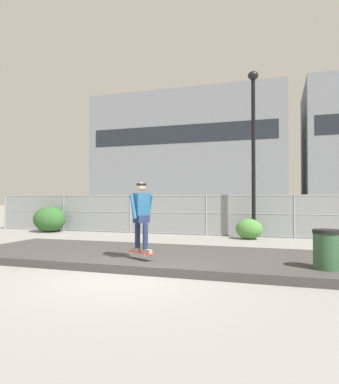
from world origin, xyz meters
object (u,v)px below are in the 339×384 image
(skateboard, at_px, (141,253))
(street_lamp, at_px, (253,135))
(shrub_center, at_px, (249,229))
(trash_bin, at_px, (327,254))
(parked_car_near, at_px, (152,213))
(shrub_left, at_px, (49,219))
(skater, at_px, (141,213))

(skateboard, distance_m, street_lamp, 8.26)
(shrub_center, xyz_separation_m, trash_bin, (2.15, -6.68, 0.10))
(skateboard, height_order, parked_car_near, parked_car_near)
(street_lamp, bearing_deg, trash_bin, -73.80)
(skateboard, bearing_deg, street_lamp, 72.30)
(parked_car_near, height_order, shrub_left, parked_car_near)
(shrub_center, bearing_deg, trash_bin, -72.17)
(trash_bin, bearing_deg, shrub_center, 107.83)
(skater, relative_size, shrub_left, 1.03)
(shrub_left, height_order, trash_bin, shrub_left)
(shrub_left, xyz_separation_m, trash_bin, (11.95, -6.77, -0.12))
(skateboard, bearing_deg, skater, 88.21)
(skateboard, height_order, trash_bin, trash_bin)
(skater, bearing_deg, shrub_left, 138.38)
(shrub_left, bearing_deg, trash_bin, -29.52)
(parked_car_near, xyz_separation_m, shrub_center, (6.04, -4.64, -0.42))
(skater, height_order, parked_car_near, skater)
(street_lamp, bearing_deg, skateboard, -107.70)
(skater, distance_m, trash_bin, 4.25)
(skateboard, height_order, shrub_center, shrub_center)
(skateboard, distance_m, shrub_left, 10.42)
(shrub_left, bearing_deg, parked_car_near, 50.38)
(street_lamp, bearing_deg, skater, -107.70)
(skater, xyz_separation_m, shrub_left, (-7.79, 6.92, -0.70))
(parked_car_near, distance_m, trash_bin, 13.97)
(shrub_left, relative_size, shrub_center, 1.51)
(street_lamp, xyz_separation_m, parked_car_near, (-6.23, 4.57, -3.50))
(shrub_center, relative_size, trash_bin, 1.06)
(street_lamp, distance_m, shrub_left, 10.66)
(shrub_left, bearing_deg, skater, -41.62)
(parked_car_near, distance_m, shrub_center, 7.63)
(skateboard, relative_size, trash_bin, 0.77)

